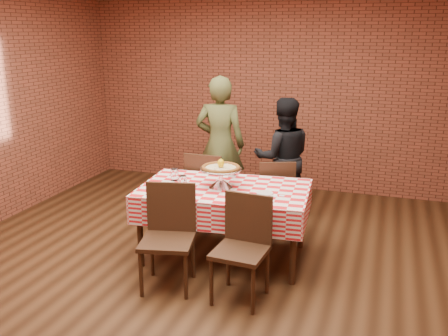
% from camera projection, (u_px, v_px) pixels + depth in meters
% --- Properties ---
extents(ground, '(6.00, 6.00, 0.00)m').
position_uv_depth(ground, '(192.00, 272.00, 4.87)').
color(ground, black).
rests_on(ground, ground).
extents(back_wall, '(5.50, 0.00, 5.50)m').
position_uv_depth(back_wall, '(269.00, 90.00, 7.21)').
color(back_wall, brown).
rests_on(back_wall, ground).
extents(table, '(1.75, 1.14, 0.75)m').
position_uv_depth(table, '(224.00, 223.00, 5.10)').
color(table, '#371E11').
rests_on(table, ground).
extents(tablecloth, '(1.79, 1.18, 0.29)m').
position_uv_depth(tablecloth, '(224.00, 201.00, 5.04)').
color(tablecloth, red).
rests_on(tablecloth, table).
extents(pizza_stand, '(0.58, 0.58, 0.19)m').
position_uv_depth(pizza_stand, '(221.00, 178.00, 4.99)').
color(pizza_stand, silver).
rests_on(pizza_stand, tablecloth).
extents(pizza, '(0.52, 0.52, 0.03)m').
position_uv_depth(pizza, '(221.00, 168.00, 4.96)').
color(pizza, beige).
rests_on(pizza, pizza_stand).
extents(lemon, '(0.09, 0.09, 0.09)m').
position_uv_depth(lemon, '(221.00, 163.00, 4.95)').
color(lemon, yellow).
rests_on(lemon, pizza).
extents(water_glass_left, '(0.09, 0.09, 0.13)m').
position_uv_depth(water_glass_left, '(183.00, 182.00, 4.97)').
color(water_glass_left, white).
rests_on(water_glass_left, tablecloth).
extents(water_glass_right, '(0.09, 0.09, 0.13)m').
position_uv_depth(water_glass_right, '(175.00, 175.00, 5.21)').
color(water_glass_right, white).
rests_on(water_glass_right, tablecloth).
extents(side_plate, '(0.18, 0.18, 0.01)m').
position_uv_depth(side_plate, '(265.00, 193.00, 4.80)').
color(side_plate, white).
rests_on(side_plate, tablecloth).
extents(sweetener_packet_a, '(0.06, 0.05, 0.00)m').
position_uv_depth(sweetener_packet_a, '(275.00, 196.00, 4.72)').
color(sweetener_packet_a, white).
rests_on(sweetener_packet_a, tablecloth).
extents(sweetener_packet_b, '(0.06, 0.04, 0.00)m').
position_uv_depth(sweetener_packet_b, '(282.00, 196.00, 4.74)').
color(sweetener_packet_b, white).
rests_on(sweetener_packet_b, tablecloth).
extents(condiment_caddy, '(0.10, 0.09, 0.13)m').
position_uv_depth(condiment_caddy, '(233.00, 172.00, 5.29)').
color(condiment_caddy, silver).
rests_on(condiment_caddy, tablecloth).
extents(chair_near_left, '(0.55, 0.55, 0.94)m').
position_uv_depth(chair_near_left, '(167.00, 239.00, 4.46)').
color(chair_near_left, '#371E11').
rests_on(chair_near_left, ground).
extents(chair_near_right, '(0.47, 0.47, 0.92)m').
position_uv_depth(chair_near_right, '(240.00, 251.00, 4.25)').
color(chair_near_right, '#371E11').
rests_on(chair_near_right, ground).
extents(chair_far_left, '(0.46, 0.46, 0.94)m').
position_uv_depth(chair_far_left, '(209.00, 189.00, 5.88)').
color(chair_far_left, '#371E11').
rests_on(chair_far_left, ground).
extents(chair_far_right, '(0.53, 0.53, 0.88)m').
position_uv_depth(chair_far_right, '(274.00, 195.00, 5.75)').
color(chair_far_right, '#371E11').
rests_on(chair_far_right, ground).
extents(diner_olive, '(0.69, 0.50, 1.75)m').
position_uv_depth(diner_olive, '(220.00, 145.00, 6.33)').
color(diner_olive, '#4D5129').
rests_on(diner_olive, ground).
extents(diner_black, '(0.88, 0.78, 1.51)m').
position_uv_depth(diner_black, '(283.00, 158.00, 6.18)').
color(diner_black, black).
rests_on(diner_black, ground).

